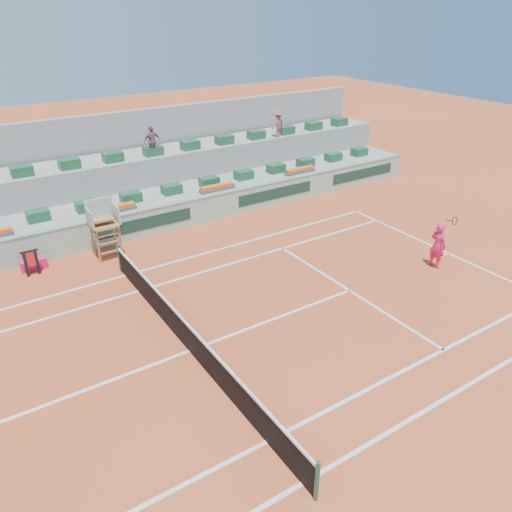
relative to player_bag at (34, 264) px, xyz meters
name	(u,v)px	position (x,y,z in m)	size (l,w,h in m)	color
ground	(189,351)	(2.77, -7.91, -0.21)	(90.00, 90.00, 0.00)	#A54220
seating_tier_lower	(84,217)	(2.77, 2.79, 0.39)	(36.00, 4.00, 1.20)	#959593
seating_tier_upper	(71,192)	(2.77, 4.39, 1.09)	(36.00, 2.40, 2.60)	#959593
stadium_back_wall	(60,165)	(2.77, 5.99, 1.99)	(36.00, 0.40, 4.40)	#959593
player_bag	(34,264)	(0.00, 0.00, 0.00)	(0.96, 0.43, 0.43)	#DB1C61
spectator_mid	(152,141)	(6.70, 3.60, 3.12)	(0.86, 0.36, 1.47)	#7A5163
spectator_right	(278,124)	(13.99, 3.49, 3.10)	(0.92, 0.53, 1.43)	#90485B
court_lines	(189,351)	(2.77, -7.91, -0.21)	(23.89, 11.09, 0.01)	silver
tennis_net	(188,337)	(2.77, -7.91, 0.31)	(0.10, 11.97, 1.10)	black
advertising_hoarding	(99,233)	(2.80, 0.58, 0.42)	(36.00, 0.34, 1.26)	#91B7A6
umpire_chair	(103,221)	(2.77, -0.42, 1.33)	(1.10, 0.90, 2.40)	#915F37
seat_row_lower	(87,206)	(2.77, 1.89, 1.21)	(32.90, 0.60, 0.44)	#1B5231
seat_row_upper	(69,164)	(2.77, 3.79, 2.61)	(32.90, 0.60, 0.44)	#1B5231
flower_planters	(56,221)	(1.27, 1.09, 1.12)	(26.80, 0.36, 0.28)	#535353
towel_rack	(31,261)	(-0.13, -0.48, 0.39)	(0.64, 0.11, 1.03)	black
tennis_player	(438,245)	(13.25, -8.34, 0.70)	(0.46, 0.90, 2.28)	#DB1C61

